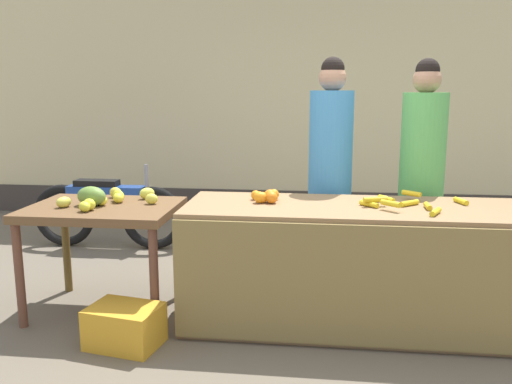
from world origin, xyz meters
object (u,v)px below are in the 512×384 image
Objects in this scene: produce_crate at (125,326)px; parked_motorcycle at (107,209)px; vendor_woman_blue_shirt at (330,176)px; produce_sack at (228,249)px; vendor_woman_green_shirt at (421,179)px.

parked_motorcycle is at bearing 114.50° from produce_crate.
parked_motorcycle reaches higher than produce_crate.
vendor_woman_blue_shirt reaches higher than parked_motorcycle.
produce_crate is (0.94, -2.07, -0.27)m from parked_motorcycle.
parked_motorcycle is 1.61m from produce_sack.
produce_sack reaches higher than produce_crate.
vendor_woman_green_shirt is 3.41× the size of produce_sack.
vendor_woman_blue_shirt is 1.91m from produce_crate.
vendor_woman_green_shirt is 1.15× the size of parked_motorcycle.
vendor_woman_green_shirt is 4.17× the size of produce_crate.
vendor_woman_blue_shirt is at bearing 179.99° from vendor_woman_green_shirt.
vendor_woman_green_shirt is at bearing -4.35° from produce_sack.
produce_sack is at bearing 172.07° from vendor_woman_blue_shirt.
parked_motorcycle is at bearing 157.78° from vendor_woman_blue_shirt.
vendor_woman_blue_shirt is 3.44× the size of produce_sack.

